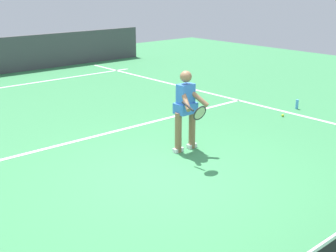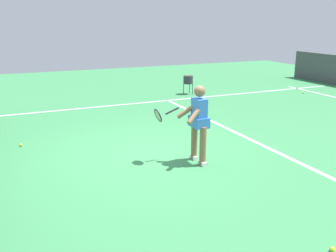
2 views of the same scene
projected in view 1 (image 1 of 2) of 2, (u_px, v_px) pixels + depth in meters
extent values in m
plane|color=#38844C|center=(171.00, 173.00, 7.67)|extent=(28.08, 28.08, 0.00)
cube|color=white|center=(92.00, 137.00, 9.44)|extent=(9.35, 0.10, 0.01)
cube|color=white|center=(319.00, 120.00, 10.59)|extent=(0.10, 19.60, 0.01)
cylinder|color=#8C6647|center=(192.00, 129.00, 8.72)|extent=(0.13, 0.13, 0.78)
cylinder|color=#8C6647|center=(178.00, 133.00, 8.50)|extent=(0.13, 0.13, 0.78)
cube|color=white|center=(192.00, 146.00, 8.83)|extent=(0.20, 0.10, 0.08)
cube|color=white|center=(178.00, 150.00, 8.60)|extent=(0.20, 0.10, 0.08)
cube|color=#3875D6|center=(186.00, 98.00, 8.41)|extent=(0.32, 0.20, 0.52)
cube|color=#3875D6|center=(185.00, 108.00, 8.47)|extent=(0.40, 0.28, 0.20)
sphere|color=#8C6647|center=(186.00, 77.00, 8.29)|extent=(0.22, 0.22, 0.22)
cylinder|color=#8C6647|center=(197.00, 97.00, 8.39)|extent=(0.28, 0.47, 0.37)
cylinder|color=#8C6647|center=(185.00, 99.00, 8.20)|extent=(0.29, 0.47, 0.37)
cylinder|color=black|center=(188.00, 106.00, 7.90)|extent=(0.04, 0.29, 0.14)
torus|color=black|center=(200.00, 113.00, 7.71)|extent=(0.28, 0.12, 0.28)
cylinder|color=beige|center=(200.00, 113.00, 7.71)|extent=(0.24, 0.09, 0.23)
sphere|color=#D1E533|center=(283.00, 115.00, 10.87)|extent=(0.07, 0.07, 0.07)
cylinder|color=#4C9EE5|center=(297.00, 104.00, 11.51)|extent=(0.07, 0.07, 0.24)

